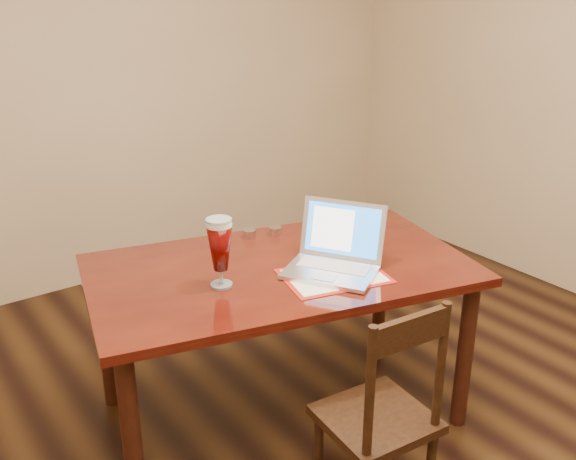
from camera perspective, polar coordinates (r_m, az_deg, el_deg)
room_shell at (r=1.95m, az=9.90°, el=17.91°), size 4.51×5.01×2.71m
dining_table at (r=2.73m, az=-0.63°, el=-4.74°), size 1.76×1.25×1.03m
dining_chair at (r=2.41m, az=8.33°, el=-16.10°), size 0.41×0.39×0.88m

